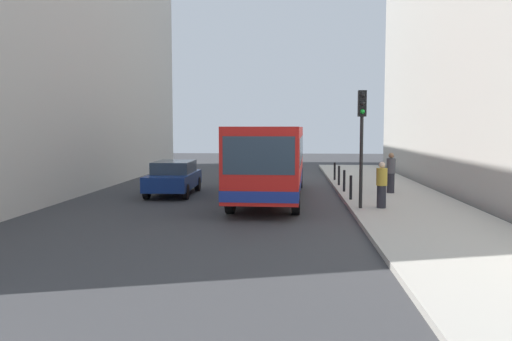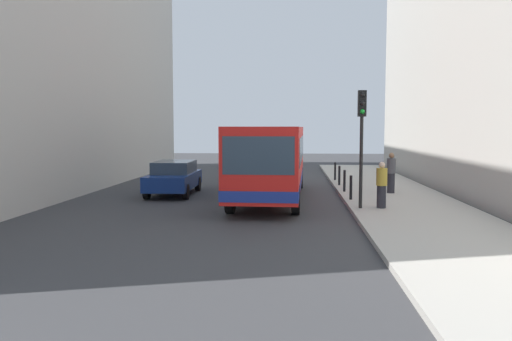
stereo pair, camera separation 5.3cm
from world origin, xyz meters
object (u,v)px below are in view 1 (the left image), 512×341
object	(u,v)px
bollard_mid	(344,181)
bollard_farthest	(335,171)
bollard_far	(339,175)
bus	(271,157)
bollard_near	(351,187)
pedestrian_near_signal	(382,185)
traffic_light	(362,127)
car_beside_bus	(174,177)
pedestrian_mid_sidewalk	(391,173)

from	to	relation	value
bollard_mid	bollard_farthest	bearing A→B (deg)	90.00
bollard_far	bollard_mid	bearing A→B (deg)	-90.00
bus	bollard_mid	distance (m)	3.62
bus	bollard_near	bearing A→B (deg)	160.77
pedestrian_near_signal	traffic_light	bearing A→B (deg)	84.11
car_beside_bus	bollard_farthest	distance (m)	9.34
bus	car_beside_bus	xyz separation A→B (m)	(-4.36, 0.93, -0.94)
car_beside_bus	traffic_light	world-z (taller)	traffic_light
car_beside_bus	traffic_light	xyz separation A→B (m)	(7.63, -4.31, 2.22)
bollard_farthest	pedestrian_mid_sidewalk	bearing A→B (deg)	-70.23
bollard_near	bollard_far	xyz separation A→B (m)	(0.00, 5.11, 0.00)
traffic_light	bollard_far	distance (m)	7.65
bus	car_beside_bus	distance (m)	4.55
bollard_mid	pedestrian_near_signal	bearing A→B (deg)	-79.80
bollard_near	pedestrian_near_signal	xyz separation A→B (m)	(0.83, -2.08, 0.33)
bus	bollard_mid	size ratio (longest dim) A/B	11.68
bollard_far	bollard_farthest	bearing A→B (deg)	90.00
car_beside_bus	bollard_mid	size ratio (longest dim) A/B	4.66
bollard_farthest	bus	bearing A→B (deg)	-116.22
bollard_mid	pedestrian_near_signal	xyz separation A→B (m)	(0.83, -4.63, 0.33)
car_beside_bus	pedestrian_near_signal	bearing A→B (deg)	152.19
bollard_mid	pedestrian_mid_sidewalk	xyz separation A→B (m)	(1.96, -0.34, 0.39)
bollard_farthest	pedestrian_near_signal	size ratio (longest dim) A/B	0.59
traffic_light	bollard_near	xyz separation A→B (m)	(-0.10, 2.16, -2.38)
bollard_farthest	car_beside_bus	bearing A→B (deg)	-143.76
bus	car_beside_bus	world-z (taller)	bus
traffic_light	bollard_farthest	distance (m)	10.11
traffic_light	pedestrian_mid_sidewalk	xyz separation A→B (m)	(1.86, 4.38, -1.99)
bus	car_beside_bus	size ratio (longest dim) A/B	2.50
traffic_light	bollard_far	world-z (taller)	traffic_light
bus	bollard_far	bearing A→B (deg)	-127.41
bollard_mid	bus	bearing A→B (deg)	-157.19
pedestrian_near_signal	car_beside_bus	bearing A→B (deg)	50.78
bollard_near	pedestrian_mid_sidewalk	world-z (taller)	pedestrian_mid_sidewalk
bollard_mid	bollard_far	size ratio (longest dim) A/B	1.00
bollard_near	pedestrian_mid_sidewalk	size ratio (longest dim) A/B	0.55
car_beside_bus	bollard_farthest	size ratio (longest dim) A/B	4.66
bus	bollard_near	size ratio (longest dim) A/B	11.68
bollard_farthest	pedestrian_mid_sidewalk	xyz separation A→B (m)	(1.96, -5.45, 0.39)
pedestrian_mid_sidewalk	car_beside_bus	bearing A→B (deg)	-133.67
bollard_far	pedestrian_mid_sidewalk	size ratio (longest dim) A/B	0.55
car_beside_bus	bollard_near	bearing A→B (deg)	163.08
bollard_near	bollard_far	size ratio (longest dim) A/B	1.00
bollard_mid	bollard_farthest	xyz separation A→B (m)	(0.00, 5.11, 0.00)
traffic_light	bollard_far	xyz separation A→B (m)	(-0.10, 7.27, -2.38)
traffic_light	bollard_far	size ratio (longest dim) A/B	4.32
pedestrian_mid_sidewalk	bollard_near	bearing A→B (deg)	-85.53
bus	bollard_far	distance (m)	5.14
bus	pedestrian_mid_sidewalk	size ratio (longest dim) A/B	6.40
bollard_far	pedestrian_near_signal	size ratio (longest dim) A/B	0.59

